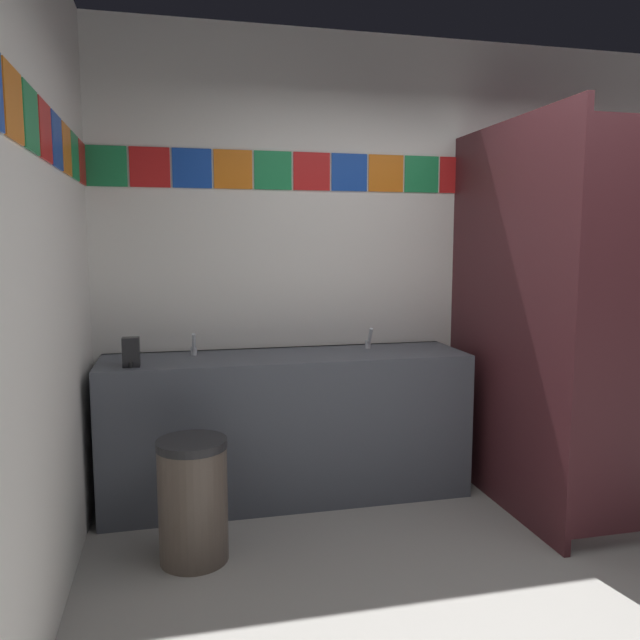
{
  "coord_description": "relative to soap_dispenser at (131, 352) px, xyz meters",
  "views": [
    {
      "loc": [
        -1.58,
        -2.1,
        1.54
      ],
      "look_at": [
        -0.82,
        1.18,
        1.12
      ],
      "focal_mm": 34.84,
      "sensor_mm": 36.0,
      "label": 1
    }
  ],
  "objects": [
    {
      "name": "vanity_counter",
      "position": [
        0.88,
        0.16,
        -0.51
      ],
      "size": [
        2.16,
        0.57,
        0.87
      ],
      "color": "#4C515B",
      "rests_on": "ground_plane"
    },
    {
      "name": "trash_bin",
      "position": [
        0.3,
        -0.5,
        -0.65
      ],
      "size": [
        0.34,
        0.34,
        0.6
      ],
      "color": "brown",
      "rests_on": "ground_plane"
    },
    {
      "name": "faucet_left",
      "position": [
        0.34,
        0.25,
        -0.03
      ],
      "size": [
        0.04,
        0.1,
        0.14
      ],
      "color": "silver",
      "rests_on": "vanity_counter"
    },
    {
      "name": "toilet",
      "position": [
        2.61,
        0.07,
        -0.65
      ],
      "size": [
        0.39,
        0.49,
        0.74
      ],
      "color": "white",
      "rests_on": "ground_plane"
    },
    {
      "name": "stall_divider",
      "position": [
        2.25,
        -0.48,
        0.16
      ],
      "size": [
        0.92,
        1.35,
        2.22
      ],
      "color": "#471E23",
      "rests_on": "ground_plane"
    },
    {
      "name": "ground_plane",
      "position": [
        1.83,
        -1.33,
        -0.95
      ],
      "size": [
        9.15,
        9.15,
        0.0
      ],
      "primitive_type": "plane",
      "color": "gray"
    },
    {
      "name": "faucet_right",
      "position": [
        1.42,
        0.25,
        -0.03
      ],
      "size": [
        0.04,
        0.1,
        0.14
      ],
      "color": "silver",
      "rests_on": "vanity_counter"
    },
    {
      "name": "wall_back",
      "position": [
        1.83,
        0.49,
        0.47
      ],
      "size": [
        4.16,
        0.09,
        2.84
      ],
      "color": "white",
      "rests_on": "ground_plane"
    },
    {
      "name": "soap_dispenser",
      "position": [
        0.0,
        0.0,
        0.0
      ],
      "size": [
        0.09,
        0.09,
        0.16
      ],
      "color": "black",
      "rests_on": "vanity_counter"
    }
  ]
}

